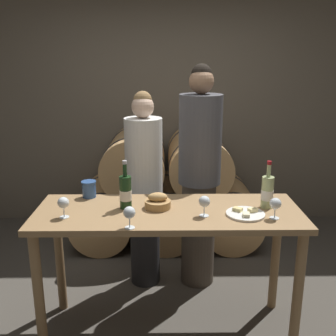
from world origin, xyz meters
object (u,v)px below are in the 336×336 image
(person_left, at_px, (144,189))
(wine_bottle_white, at_px, (267,192))
(cheese_plate, at_px, (245,214))
(wine_glass_center, at_px, (204,202))
(tasting_table, at_px, (168,229))
(wine_glass_far_left, at_px, (63,203))
(person_right, at_px, (199,177))
(wine_glass_left, at_px, (129,213))
(wine_glass_right, at_px, (275,204))
(bread_basket, at_px, (158,202))
(wine_bottle_red, at_px, (126,192))
(blue_crock, at_px, (89,188))

(person_left, relative_size, wine_bottle_white, 5.10)
(cheese_plate, bearing_deg, wine_glass_center, -177.12)
(tasting_table, bearing_deg, wine_glass_far_left, -170.13)
(person_right, distance_m, wine_glass_left, 1.03)
(wine_bottle_white, height_order, wine_glass_right, wine_bottle_white)
(bread_basket, distance_m, wine_glass_center, 0.33)
(wine_glass_left, bearing_deg, wine_glass_far_left, 158.89)
(person_right, xyz_separation_m, wine_glass_left, (-0.49, -0.91, 0.07))
(cheese_plate, bearing_deg, person_right, 107.56)
(wine_bottle_white, bearing_deg, wine_glass_far_left, -173.17)
(person_right, height_order, cheese_plate, person_right)
(cheese_plate, height_order, wine_glass_left, wine_glass_left)
(cheese_plate, bearing_deg, tasting_table, 169.87)
(wine_bottle_red, relative_size, bread_basket, 1.88)
(person_right, relative_size, wine_glass_left, 13.66)
(person_right, relative_size, wine_glass_far_left, 13.66)
(person_right, height_order, wine_bottle_red, person_right)
(tasting_table, distance_m, blue_crock, 0.64)
(tasting_table, distance_m, bread_basket, 0.19)
(person_right, xyz_separation_m, wine_glass_far_left, (-0.91, -0.75, 0.07))
(wine_bottle_red, xyz_separation_m, wine_glass_right, (0.93, -0.18, -0.02))
(wine_bottle_white, distance_m, cheese_plate, 0.23)
(wine_glass_center, relative_size, wine_glass_right, 1.00)
(person_left, height_order, wine_glass_center, person_left)
(wine_glass_right, bearing_deg, wine_glass_far_left, 178.68)
(tasting_table, xyz_separation_m, cheese_plate, (0.49, -0.09, 0.14))
(wine_glass_center, bearing_deg, person_left, 119.29)
(wine_bottle_red, height_order, wine_glass_center, wine_bottle_red)
(person_left, height_order, wine_glass_right, person_left)
(wine_bottle_red, distance_m, blue_crock, 0.35)
(wine_bottle_white, bearing_deg, wine_bottle_red, -179.92)
(wine_glass_far_left, bearing_deg, blue_crock, 76.38)
(blue_crock, bearing_deg, wine_bottle_red, -37.41)
(bread_basket, bearing_deg, tasting_table, -30.94)
(blue_crock, bearing_deg, tasting_table, -24.60)
(person_right, height_order, wine_bottle_white, person_right)
(bread_basket, xyz_separation_m, cheese_plate, (0.55, -0.13, -0.03))
(wine_bottle_white, bearing_deg, bread_basket, -179.86)
(wine_bottle_white, bearing_deg, person_right, 123.67)
(wine_glass_right, bearing_deg, wine_bottle_red, 168.83)
(wine_bottle_red, xyz_separation_m, bread_basket, (0.21, -0.00, -0.07))
(wine_bottle_white, bearing_deg, cheese_plate, -141.83)
(bread_basket, xyz_separation_m, wine_glass_far_left, (-0.58, -0.15, 0.05))
(tasting_table, bearing_deg, wine_bottle_red, 171.49)
(tasting_table, xyz_separation_m, wine_glass_far_left, (-0.65, -0.11, 0.22))
(person_left, bearing_deg, tasting_table, -73.48)
(wine_glass_right, bearing_deg, blue_crock, 161.82)
(bread_basket, distance_m, wine_glass_far_left, 0.60)
(wine_bottle_red, height_order, wine_glass_right, wine_bottle_red)
(wine_glass_far_left, xyz_separation_m, wine_glass_left, (0.42, -0.16, 0.00))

